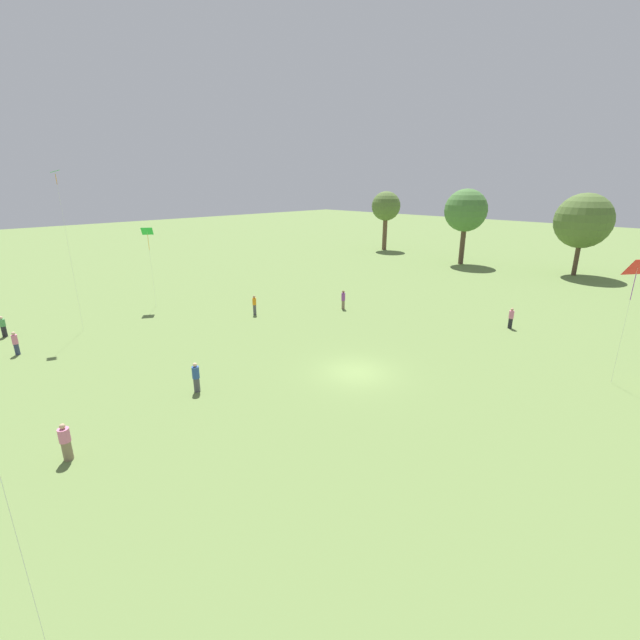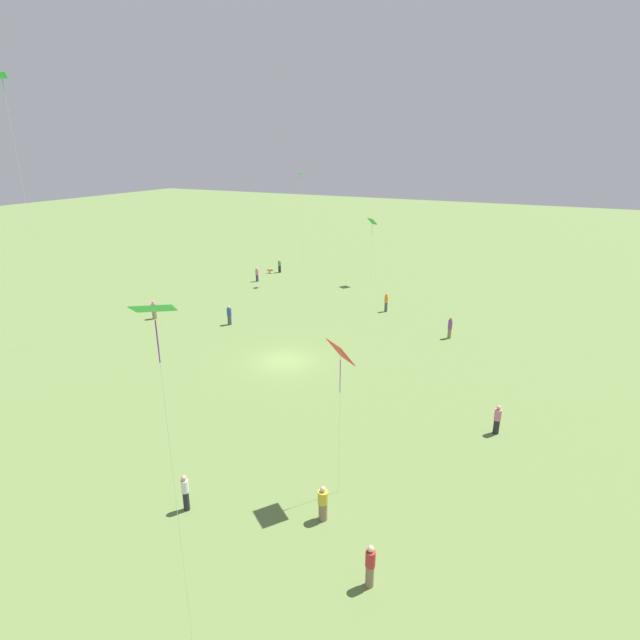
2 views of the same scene
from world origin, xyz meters
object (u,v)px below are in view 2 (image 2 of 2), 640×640
(dog_0, at_px, (270,270))
(kite_5, at_px, (155,322))
(person_3, at_px, (154,310))
(person_9, at_px, (323,504))
(person_1, at_px, (280,266))
(kite_1, at_px, (340,355))
(kite_2, at_px, (8,110))
(person_5, at_px, (450,328))
(person_7, at_px, (185,492))
(person_4, at_px, (257,274))
(person_8, at_px, (229,315))
(person_6, at_px, (497,420))
(kite_4, at_px, (302,183))
(person_0, at_px, (386,303))
(person_2, at_px, (370,566))
(kite_0, at_px, (372,223))

(dog_0, bearing_deg, kite_5, 24.00)
(person_3, distance_m, person_9, 30.76)
(person_1, bearing_deg, kite_1, 112.19)
(person_1, distance_m, kite_2, 33.99)
(person_5, distance_m, person_7, 26.80)
(person_4, distance_m, kite_2, 29.74)
(person_8, relative_size, dog_0, 2.27)
(person_4, bearing_deg, person_5, -111.81)
(person_1, bearing_deg, person_4, 76.47)
(person_6, distance_m, kite_4, 36.70)
(person_0, distance_m, person_8, 15.06)
(person_4, relative_size, person_6, 0.98)
(dog_0, bearing_deg, person_0, 60.95)
(person_2, xyz_separation_m, person_4, (-34.92, -27.61, -0.06))
(person_4, distance_m, person_8, 15.20)
(person_5, relative_size, kite_5, 0.16)
(kite_0, bearing_deg, kite_2, 136.84)
(kite_4, bearing_deg, person_4, -6.52)
(kite_0, bearing_deg, person_0, -164.76)
(person_6, bearing_deg, person_7, 15.75)
(person_2, bearing_deg, person_4, 99.48)
(person_2, xyz_separation_m, person_3, (-19.23, -28.76, -0.05))
(person_8, distance_m, dog_0, 19.34)
(dog_0, bearing_deg, person_8, 16.02)
(kite_1, bearing_deg, kite_2, 68.14)
(person_0, xyz_separation_m, dog_0, (-8.27, -18.26, -0.51))
(person_7, relative_size, kite_5, 0.15)
(person_8, height_order, kite_2, kite_2)
(person_1, xyz_separation_m, person_4, (5.03, -0.13, 0.03))
(kite_1, relative_size, kite_4, 0.61)
(person_7, height_order, person_9, person_7)
(person_5, xyz_separation_m, kite_1, (22.09, -0.24, 6.02))
(person_4, height_order, kite_4, kite_4)
(kite_0, bearing_deg, person_9, -175.95)
(person_7, height_order, kite_2, kite_2)
(person_7, relative_size, kite_0, 0.23)
(person_4, bearing_deg, person_6, -128.85)
(person_4, xyz_separation_m, person_6, (22.11, 30.30, 0.01))
(person_1, distance_m, kite_0, 13.78)
(person_9, bearing_deg, kite_5, 167.23)
(person_1, height_order, person_2, person_2)
(person_1, height_order, person_9, person_9)
(person_9, height_order, kite_4, kite_4)
(dog_0, bearing_deg, person_6, 45.05)
(person_2, height_order, person_4, person_2)
(person_2, height_order, kite_1, kite_1)
(person_2, distance_m, kite_4, 44.78)
(person_5, relative_size, kite_1, 0.24)
(person_0, height_order, person_9, person_0)
(person_0, height_order, kite_1, kite_1)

